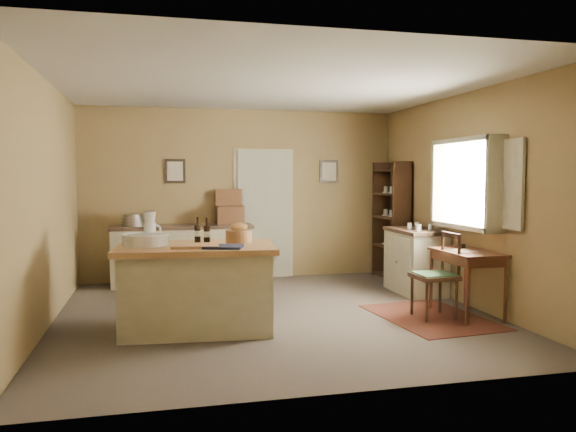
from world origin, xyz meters
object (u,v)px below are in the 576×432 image
sideboard (183,252)px  desk_chair (434,276)px  work_island (196,285)px  shelving_unit (394,221)px  writing_desk (467,259)px  right_cabinet (416,260)px

sideboard → desk_chair: bearing=-45.6°
work_island → shelving_unit: bearing=40.0°
sideboard → writing_desk: size_ratio=2.32×
writing_desk → work_island: bearing=178.0°
writing_desk → desk_chair: bearing=-176.5°
writing_desk → desk_chair: (-0.43, -0.03, -0.18)m
sideboard → desk_chair: size_ratio=2.18×
right_cabinet → shelving_unit: shelving_unit is taller
sideboard → right_cabinet: 3.46m
work_island → desk_chair: bearing=2.0°
work_island → writing_desk: 3.15m
work_island → desk_chair: work_island is taller
shelving_unit → right_cabinet: bearing=-97.8°
shelving_unit → sideboard: bearing=174.4°
work_island → right_cabinet: bearing=26.1°
desk_chair → shelving_unit: bearing=76.0°
desk_chair → shelving_unit: shelving_unit is taller
desk_chair → work_island: bearing=176.5°
work_island → sideboard: size_ratio=0.82×
writing_desk → desk_chair: 0.47m
right_cabinet → shelving_unit: size_ratio=0.55×
work_island → right_cabinet: size_ratio=1.69×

